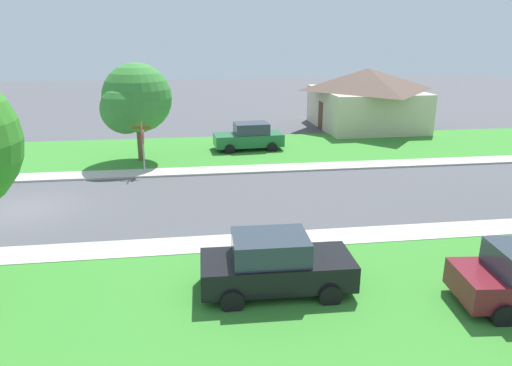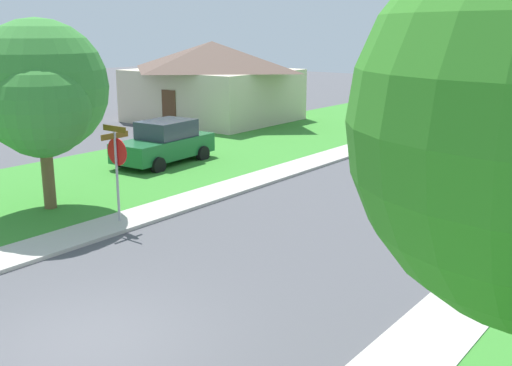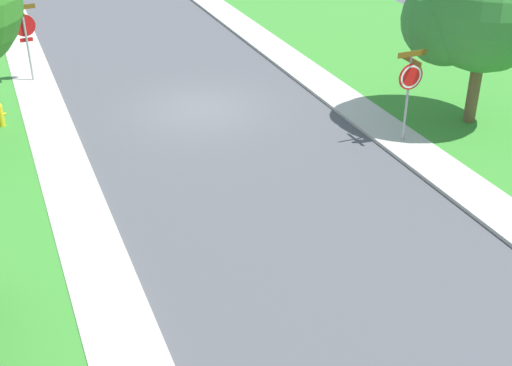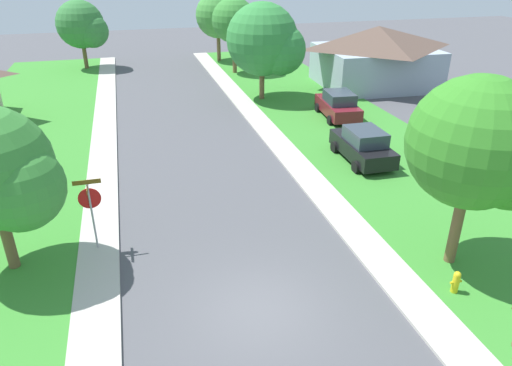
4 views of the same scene
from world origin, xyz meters
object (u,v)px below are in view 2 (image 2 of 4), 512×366
Objects in this scene: tree_across_right at (463,52)px; house_left_setback at (212,80)px; stop_sign_far_corner at (117,158)px; car_green_kerbside_mid at (165,143)px; tree_sidewalk_near at (41,92)px.

house_left_setback is at bearing -122.47° from tree_across_right.
house_left_setback reaches higher than stop_sign_far_corner.
house_left_setback is at bearing 122.39° from car_green_kerbside_mid.
tree_sidewalk_near reaches higher than stop_sign_far_corner.
stop_sign_far_corner is 30.90m from tree_across_right.
stop_sign_far_corner is 0.49× the size of tree_sidewalk_near.
stop_sign_far_corner is at bearing -87.14° from tree_across_right.
tree_across_right is at bearing 88.34° from tree_sidewalk_near.
stop_sign_far_corner is at bearing -53.32° from car_green_kerbside_mid.
tree_across_right reaches higher than car_green_kerbside_mid.
car_green_kerbside_mid is (-4.56, 6.12, -1.01)m from stop_sign_far_corner.
house_left_setback is (-10.89, 16.11, 0.49)m from stop_sign_far_corner.
tree_sidewalk_near is (-0.91, -31.38, -0.24)m from tree_across_right.
stop_sign_far_corner is 3.02m from tree_sidewalk_near.
stop_sign_far_corner is 7.70m from car_green_kerbside_mid.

